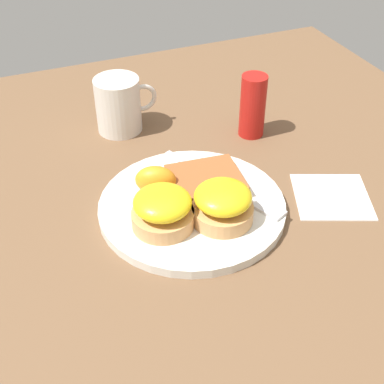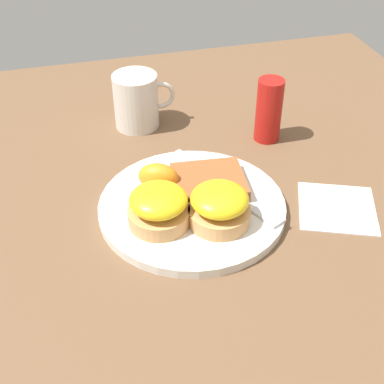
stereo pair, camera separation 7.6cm
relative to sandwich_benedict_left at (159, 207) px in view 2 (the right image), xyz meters
The scene contains 10 objects.
ground_plane 0.07m from the sandwich_benedict_left, 27.77° to the left, with size 1.10×1.10×0.00m, color brown.
plate 0.07m from the sandwich_benedict_left, 27.77° to the left, with size 0.27×0.27×0.01m, color silver.
sandwich_benedict_left is the anchor object (origin of this frame).
sandwich_benedict_right 0.08m from the sandwich_benedict_left, 13.77° to the right, with size 0.09×0.09×0.06m.
hashbrown_patty 0.11m from the sandwich_benedict_left, 32.90° to the left, with size 0.10×0.09×0.02m, color #9C532A.
orange_wedge 0.07m from the sandwich_benedict_left, 78.30° to the left, with size 0.06×0.04×0.04m, color orange.
fork 0.13m from the sandwich_benedict_left, 18.82° to the left, with size 0.11×0.22×0.00m.
cup 0.29m from the sandwich_benedict_left, 85.52° to the left, with size 0.11×0.08×0.10m.
napkin 0.26m from the sandwich_benedict_left, ahead, with size 0.11×0.11×0.00m, color white.
condiment_bottle 0.29m from the sandwich_benedict_left, 38.75° to the left, with size 0.04×0.04×0.11m, color #B21914.
Camera 2 is at (-0.15, -0.57, 0.50)m, focal length 50.00 mm.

